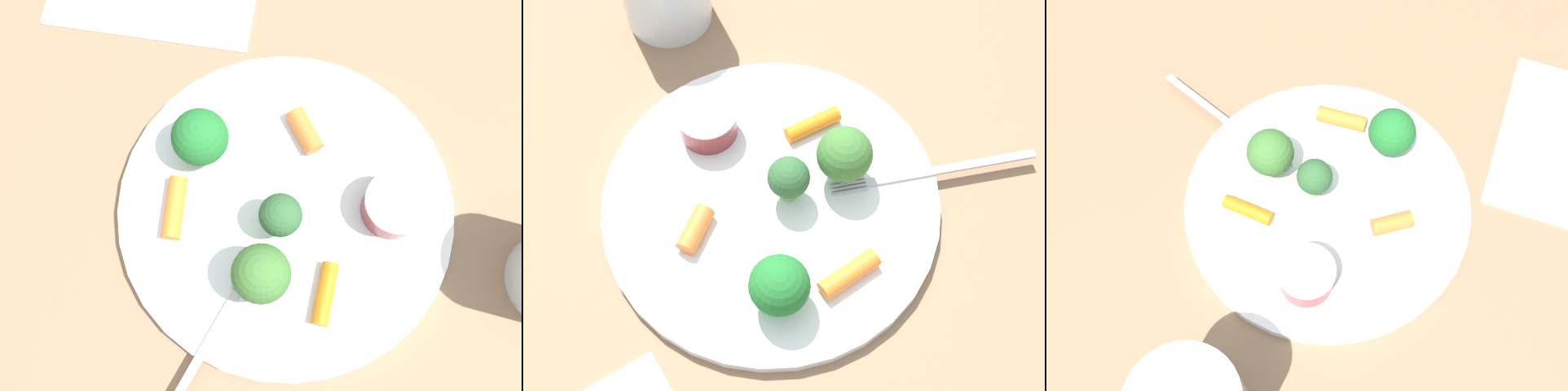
% 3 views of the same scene
% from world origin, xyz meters
% --- Properties ---
extents(ground_plane, '(2.40, 2.40, 0.00)m').
position_xyz_m(ground_plane, '(0.00, 0.00, 0.00)').
color(ground_plane, '#85674B').
extents(plate, '(0.27, 0.27, 0.01)m').
position_xyz_m(plate, '(0.00, 0.00, 0.01)').
color(plate, white).
rests_on(plate, ground_plane).
extents(sauce_cup, '(0.05, 0.05, 0.03)m').
position_xyz_m(sauce_cup, '(0.08, -0.01, 0.03)').
color(sauce_cup, maroon).
rests_on(sauce_cup, plate).
extents(broccoli_floret_0, '(0.04, 0.04, 0.05)m').
position_xyz_m(broccoli_floret_0, '(-0.06, 0.05, 0.04)').
color(broccoli_floret_0, '#8BAE64').
rests_on(broccoli_floret_0, plate).
extents(broccoli_floret_1, '(0.03, 0.03, 0.05)m').
position_xyz_m(broccoli_floret_1, '(-0.01, -0.01, 0.04)').
color(broccoli_floret_1, '#7FAE60').
rests_on(broccoli_floret_1, plate).
extents(broccoli_floret_2, '(0.04, 0.04, 0.06)m').
position_xyz_m(broccoli_floret_2, '(-0.02, -0.06, 0.04)').
color(broccoli_floret_2, '#87BB5B').
rests_on(broccoli_floret_2, plate).
extents(carrot_stick_0, '(0.02, 0.05, 0.01)m').
position_xyz_m(carrot_stick_0, '(0.03, -0.07, 0.02)').
color(carrot_stick_0, orange).
rests_on(carrot_stick_0, plate).
extents(carrot_stick_1, '(0.03, 0.04, 0.02)m').
position_xyz_m(carrot_stick_1, '(0.02, 0.06, 0.02)').
color(carrot_stick_1, orange).
rests_on(carrot_stick_1, plate).
extents(carrot_stick_2, '(0.02, 0.05, 0.02)m').
position_xyz_m(carrot_stick_2, '(-0.09, -0.00, 0.02)').
color(carrot_stick_2, orange).
rests_on(carrot_stick_2, plate).
extents(fork, '(0.10, 0.15, 0.00)m').
position_xyz_m(fork, '(-0.07, -0.11, 0.01)').
color(fork, silver).
rests_on(fork, plate).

